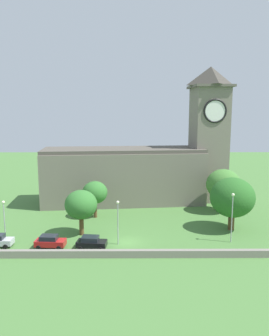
{
  "coord_description": "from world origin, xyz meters",
  "views": [
    {
      "loc": [
        0.86,
        -45.6,
        18.38
      ],
      "look_at": [
        1.14,
        8.83,
        9.5
      ],
      "focal_mm": 35.36,
      "sensor_mm": 36.0,
      "label": 1
    }
  ],
  "objects": [
    {
      "name": "tree_by_tower",
      "position": [
        -5.9,
        11.85,
        4.56
      ],
      "size": [
        4.48,
        4.48,
        6.62
      ],
      "color": "brown",
      "rests_on": "ground"
    },
    {
      "name": "quay_barrier",
      "position": [
        0.0,
        -5.04,
        0.49
      ],
      "size": [
        40.09,
        0.7,
        0.98
      ],
      "primitive_type": "cube",
      "color": "gray",
      "rests_on": "ground"
    },
    {
      "name": "streetlamp_west_mid",
      "position": [
        -1.26,
        -0.67,
        4.33
      ],
      "size": [
        0.44,
        0.44,
        6.4
      ],
      "color": "#9EA0A5",
      "rests_on": "ground"
    },
    {
      "name": "tree_riverside_east",
      "position": [
        16.67,
        5.32,
        5.3
      ],
      "size": [
        7.05,
        7.05,
        8.51
      ],
      "color": "brown",
      "rests_on": "ground"
    },
    {
      "name": "streetlamp_west_end",
      "position": [
        -17.91,
        0.88,
        4.1
      ],
      "size": [
        0.44,
        0.44,
        6.01
      ],
      "color": "#9EA0A5",
      "rests_on": "ground"
    },
    {
      "name": "tree_riverside_west",
      "position": [
        -7.04,
        3.16,
        4.76
      ],
      "size": [
        4.94,
        4.94,
        7.02
      ],
      "color": "brown",
      "rests_on": "ground"
    },
    {
      "name": "car_black",
      "position": [
        -4.89,
        -2.19,
        0.88
      ],
      "size": [
        4.27,
        2.59,
        1.74
      ],
      "color": "black",
      "rests_on": "ground"
    },
    {
      "name": "church",
      "position": [
        3.44,
        23.2,
        7.86
      ],
      "size": [
        39.35,
        14.05,
        28.05
      ],
      "color": "slate",
      "rests_on": "ground"
    },
    {
      "name": "car_red",
      "position": [
        -10.67,
        -1.85,
        0.89
      ],
      "size": [
        4.26,
        2.36,
        1.77
      ],
      "color": "red",
      "rests_on": "ground"
    },
    {
      "name": "streetlamp_central",
      "position": [
        15.1,
        0.0,
        4.85
      ],
      "size": [
        0.44,
        0.44,
        7.3
      ],
      "color": "#9EA0A5",
      "rests_on": "ground"
    },
    {
      "name": "ground_plane",
      "position": [
        0.0,
        15.0,
        0.0
      ],
      "size": [
        200.0,
        200.0,
        0.0
      ],
      "primitive_type": "plane",
      "color": "#477538"
    },
    {
      "name": "tree_churchyard",
      "position": [
        17.91,
        15.17,
        5.3
      ],
      "size": [
        6.39,
        6.39,
        8.21
      ],
      "color": "brown",
      "rests_on": "ground"
    }
  ]
}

